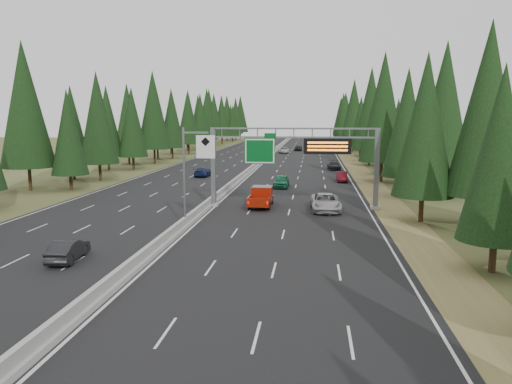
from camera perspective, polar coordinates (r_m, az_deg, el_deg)
road at (r=94.36m, az=0.34°, el=3.15°), size 32.00×260.00×0.08m
shoulder_right at (r=94.12m, az=11.19°, el=2.97°), size 3.60×260.00×0.06m
shoulder_left at (r=97.89m, az=-10.09°, el=3.21°), size 3.60×260.00×0.06m
median_barrier at (r=94.33m, az=0.34°, el=3.38°), size 0.70×260.00×0.85m
sign_gantry at (r=48.43m, az=5.08°, el=4.24°), size 16.75×0.98×7.80m
hov_sign_pole at (r=39.75m, az=-7.43°, el=2.49°), size 2.80×0.50×8.00m
tree_row_right at (r=92.82m, az=13.95°, el=8.40°), size 11.46×246.40×18.71m
tree_row_left at (r=95.92m, az=-13.18°, el=8.55°), size 11.44×246.21×18.50m
silver_minivan at (r=47.66m, az=7.95°, el=-1.17°), size 2.99×6.00×1.63m
red_pickup at (r=49.84m, az=0.63°, el=-0.38°), size 2.10×5.87×1.91m
car_ahead_green at (r=63.17m, az=2.91°, el=1.25°), size 1.91×4.68×1.59m
car_ahead_dkred at (r=69.86m, az=9.78°, el=1.72°), size 1.43×4.00×1.31m
car_ahead_dkgrey at (r=85.93m, az=8.90°, el=3.02°), size 2.30×4.94×1.40m
car_ahead_white at (r=124.47m, az=3.21°, el=4.79°), size 2.72×5.37×1.46m
car_ahead_far at (r=134.02m, az=4.85°, el=5.06°), size 2.11×4.71×1.57m
car_onc_near at (r=33.10m, az=-20.68°, el=-6.21°), size 1.78×4.14×1.33m
car_onc_blue at (r=75.42m, az=-6.04°, el=2.32°), size 2.23×4.93×1.40m
car_onc_white at (r=102.03m, az=-0.03°, el=3.98°), size 1.99×4.27×1.42m
car_onc_far at (r=116.46m, az=-5.71°, el=4.48°), size 2.35×4.90×1.35m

